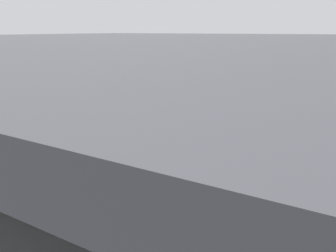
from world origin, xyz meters
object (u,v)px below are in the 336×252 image
object	(u,v)px
baggage_tug	(225,128)
boarding_stairs	(149,147)
crew_worker_by_stairs	(142,153)
airplane_main	(185,114)
crew_worker_near_nose	(75,174)

from	to	relation	value
baggage_tug	boarding_stairs	bearing A→B (deg)	-116.52
crew_worker_by_stairs	baggage_tug	distance (m)	17.05
baggage_tug	airplane_main	bearing A→B (deg)	-141.61
boarding_stairs	airplane_main	bearing A→B (deg)	82.31
boarding_stairs	baggage_tug	world-z (taller)	boarding_stairs
boarding_stairs	crew_worker_by_stairs	size ratio (longest dim) A/B	2.82
crew_worker_by_stairs	baggage_tug	xyz separation A→B (m)	(6.12, 15.90, -0.36)
airplane_main	baggage_tug	xyz separation A→B (m)	(5.46, 4.33, -2.73)
airplane_main	boarding_stairs	xyz separation A→B (m)	(-1.23, -9.08, -2.55)
airplane_main	crew_worker_by_stairs	distance (m)	11.83
crew_worker_by_stairs	baggage_tug	size ratio (longest dim) A/B	0.67
crew_worker_near_nose	baggage_tug	bearing A→B (deg)	68.49
crew_worker_near_nose	baggage_tug	xyz separation A→B (m)	(9.53, 24.18, -0.43)
airplane_main	crew_worker_near_nose	bearing A→B (deg)	-101.57
airplane_main	baggage_tug	size ratio (longest dim) A/B	13.91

